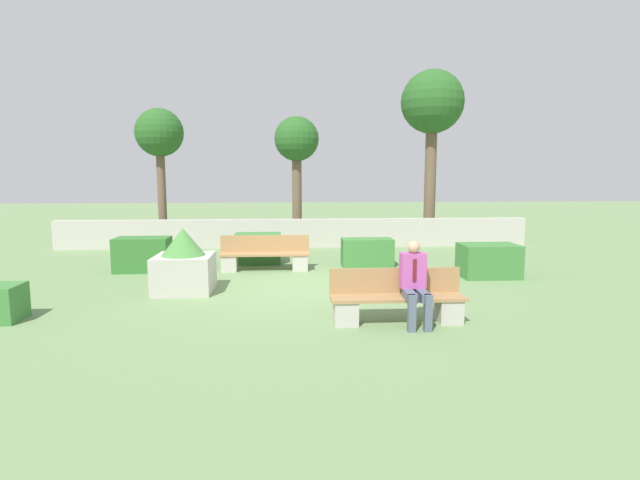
# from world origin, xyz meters

# --- Properties ---
(ground_plane) EXTENTS (60.00, 60.00, 0.00)m
(ground_plane) POSITION_xyz_m (0.00, 0.00, 0.00)
(ground_plane) COLOR #6B8956
(perimeter_wall) EXTENTS (14.64, 0.30, 0.88)m
(perimeter_wall) POSITION_xyz_m (0.00, 5.56, 0.44)
(perimeter_wall) COLOR #B7B2A8
(perimeter_wall) RESTS_ON ground_plane
(bench_front) EXTENTS (2.08, 0.49, 0.82)m
(bench_front) POSITION_xyz_m (1.43, -2.49, 0.32)
(bench_front) COLOR #A37A4C
(bench_front) RESTS_ON ground_plane
(bench_left_side) EXTENTS (2.13, 0.49, 0.82)m
(bench_left_side) POSITION_xyz_m (-0.80, 1.86, 0.32)
(bench_left_side) COLOR #A37A4C
(bench_left_side) RESTS_ON ground_plane
(person_seated_man) EXTENTS (0.38, 0.63, 1.28)m
(person_seated_man) POSITION_xyz_m (1.66, -2.64, 0.69)
(person_seated_man) COLOR #515B70
(person_seated_man) RESTS_ON ground_plane
(hedge_block_near_left) EXTENTS (1.25, 0.84, 0.74)m
(hedge_block_near_left) POSITION_xyz_m (4.22, 0.75, 0.37)
(hedge_block_near_left) COLOR #3D7A38
(hedge_block_near_left) RESTS_ON ground_plane
(hedge_block_mid_left) EXTENTS (1.18, 0.88, 0.75)m
(hedge_block_mid_left) POSITION_xyz_m (-1.03, 2.89, 0.38)
(hedge_block_mid_left) COLOR #3D7A38
(hedge_block_mid_left) RESTS_ON ground_plane
(hedge_block_mid_right) EXTENTS (1.25, 0.71, 0.80)m
(hedge_block_mid_right) POSITION_xyz_m (-3.67, 1.92, 0.40)
(hedge_block_mid_right) COLOR #33702D
(hedge_block_mid_right) RESTS_ON ground_plane
(hedge_block_far_left) EXTENTS (1.26, 0.61, 0.69)m
(hedge_block_far_left) POSITION_xyz_m (1.72, 2.24, 0.34)
(hedge_block_far_left) COLOR #3D7A38
(hedge_block_far_left) RESTS_ON ground_plane
(planter_corner_left) EXTENTS (1.10, 1.10, 1.25)m
(planter_corner_left) POSITION_xyz_m (-2.28, -0.22, 0.55)
(planter_corner_left) COLOR #B7B2A8
(planter_corner_left) RESTS_ON ground_plane
(tree_leftmost) EXTENTS (1.53, 1.53, 4.36)m
(tree_leftmost) POSITION_xyz_m (-4.31, 6.57, 3.47)
(tree_leftmost) COLOR brown
(tree_leftmost) RESTS_ON ground_plane
(tree_center_left) EXTENTS (1.43, 1.43, 4.12)m
(tree_center_left) POSITION_xyz_m (0.06, 6.41, 3.24)
(tree_center_left) COLOR brown
(tree_center_left) RESTS_ON ground_plane
(tree_center_right) EXTENTS (2.11, 2.11, 5.74)m
(tree_center_right) POSITION_xyz_m (4.64, 6.97, 4.52)
(tree_center_right) COLOR brown
(tree_center_right) RESTS_ON ground_plane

